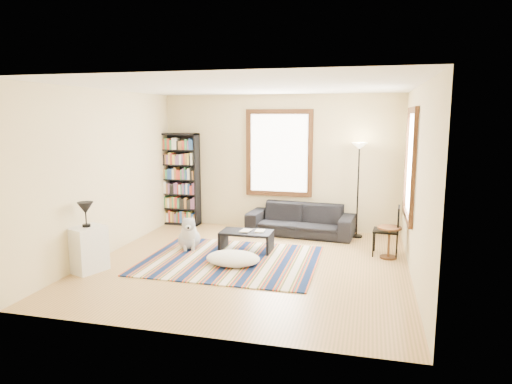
% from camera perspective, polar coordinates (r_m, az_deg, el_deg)
% --- Properties ---
extents(floor, '(5.00, 5.00, 0.10)m').
position_cam_1_polar(floor, '(7.47, -0.94, -9.36)').
color(floor, tan).
rests_on(floor, ground).
extents(ceiling, '(5.00, 5.00, 0.10)m').
position_cam_1_polar(ceiling, '(7.08, -1.01, 13.44)').
color(ceiling, white).
rests_on(ceiling, floor).
extents(wall_back, '(5.00, 0.10, 2.80)m').
position_cam_1_polar(wall_back, '(9.60, 2.98, 3.72)').
color(wall_back, beige).
rests_on(wall_back, floor).
extents(wall_front, '(5.00, 0.10, 2.80)m').
position_cam_1_polar(wall_front, '(4.75, -8.98, -2.30)').
color(wall_front, beige).
rests_on(wall_front, floor).
extents(wall_left, '(0.10, 5.00, 2.80)m').
position_cam_1_polar(wall_left, '(8.17, -18.54, 2.23)').
color(wall_left, beige).
rests_on(wall_left, floor).
extents(wall_right, '(0.10, 5.00, 2.80)m').
position_cam_1_polar(wall_right, '(6.93, 19.85, 0.95)').
color(wall_right, beige).
rests_on(wall_right, floor).
extents(window_back, '(1.20, 0.06, 1.60)m').
position_cam_1_polar(window_back, '(9.50, 2.90, 4.87)').
color(window_back, white).
rests_on(window_back, wall_back).
extents(window_right, '(0.06, 1.20, 1.60)m').
position_cam_1_polar(window_right, '(7.69, 18.76, 3.30)').
color(window_right, white).
rests_on(window_right, wall_right).
extents(rug, '(2.82, 2.26, 0.02)m').
position_cam_1_polar(rug, '(7.62, -3.16, -8.50)').
color(rug, '#0D1D44').
rests_on(rug, floor).
extents(sofa, '(2.17, 1.00, 0.61)m').
position_cam_1_polar(sofa, '(9.20, 5.58, -3.46)').
color(sofa, black).
rests_on(sofa, floor).
extents(bookshelf, '(0.90, 0.30, 2.00)m').
position_cam_1_polar(bookshelf, '(10.08, -9.62, 1.59)').
color(bookshelf, black).
rests_on(bookshelf, floor).
extents(coffee_table, '(1.01, 0.77, 0.36)m').
position_cam_1_polar(coffee_table, '(8.09, -1.20, -6.17)').
color(coffee_table, black).
rests_on(coffee_table, floor).
extents(book_a, '(0.20, 0.26, 0.02)m').
position_cam_1_polar(book_a, '(8.06, -1.89, -4.81)').
color(book_a, beige).
rests_on(book_a, coffee_table).
extents(book_b, '(0.23, 0.17, 0.02)m').
position_cam_1_polar(book_b, '(8.05, -0.08, -4.86)').
color(book_b, beige).
rests_on(book_b, coffee_table).
extents(floor_cushion, '(0.88, 0.67, 0.22)m').
position_cam_1_polar(floor_cushion, '(7.38, -2.89, -8.29)').
color(floor_cushion, white).
rests_on(floor_cushion, floor).
extents(floor_lamp, '(0.37, 0.37, 1.86)m').
position_cam_1_polar(floor_lamp, '(9.09, 12.61, 0.19)').
color(floor_lamp, black).
rests_on(floor_lamp, floor).
extents(side_table, '(0.52, 0.52, 0.54)m').
position_cam_1_polar(side_table, '(7.99, 16.27, -6.08)').
color(side_table, '#422610').
rests_on(side_table, floor).
extents(folding_chair, '(0.45, 0.43, 0.86)m').
position_cam_1_polar(folding_chair, '(8.10, 15.93, -4.68)').
color(folding_chair, black).
rests_on(folding_chair, floor).
extents(white_cabinet, '(0.53, 0.60, 0.70)m').
position_cam_1_polar(white_cabinet, '(7.49, -20.27, -6.70)').
color(white_cabinet, white).
rests_on(white_cabinet, floor).
extents(table_lamp, '(0.32, 0.32, 0.38)m').
position_cam_1_polar(table_lamp, '(7.36, -20.50, -2.66)').
color(table_lamp, black).
rests_on(table_lamp, white_cabinet).
extents(dog, '(0.62, 0.72, 0.61)m').
position_cam_1_polar(dog, '(8.27, -8.36, -5.01)').
color(dog, silver).
rests_on(dog, floor).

